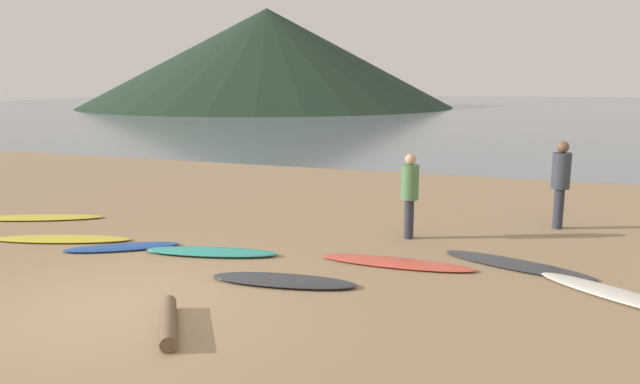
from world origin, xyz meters
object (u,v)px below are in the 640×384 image
surfboard_1 (62,239)px  surfboard_3 (211,252)px  surfboard_4 (283,280)px  person_0 (410,189)px  surfboard_0 (39,218)px  surfboard_5 (397,263)px  surfboard_2 (122,247)px  driftwood_log (169,322)px  surfboard_7 (620,295)px  person_1 (561,177)px  surfboard_6 (516,264)px

surfboard_1 → surfboard_3: bearing=-15.6°
surfboard_4 → person_0: (1.19, 3.18, 0.91)m
surfboard_3 → surfboard_1: bearing=170.3°
surfboard_0 → surfboard_3: size_ratio=1.16×
person_0 → surfboard_5: bearing=72.9°
surfboard_2 → driftwood_log: (2.83, -2.68, 0.06)m
surfboard_5 → surfboard_7: bearing=-9.2°
person_0 → driftwood_log: person_0 is taller
surfboard_2 → surfboard_3: (1.67, 0.25, 0.02)m
surfboard_0 → surfboard_4: bearing=-40.6°
surfboard_4 → surfboard_7: bearing=4.7°
person_0 → surfboard_7: bearing=125.2°
surfboard_2 → person_0: 5.35m
surfboard_1 → person_0: (6.06, 2.45, 0.92)m
surfboard_0 → person_1: person_1 is taller
surfboard_1 → surfboard_2: size_ratio=1.31×
surfboard_0 → person_0: person_0 is taller
surfboard_3 → driftwood_log: size_ratio=1.72×
surfboard_1 → surfboard_7: surfboard_7 is taller
surfboard_7 → person_0: person_0 is taller
surfboard_7 → surfboard_3: bearing=-145.0°
surfboard_1 → driftwood_log: 5.06m
driftwood_log → surfboard_7: bearing=30.4°
surfboard_3 → person_0: size_ratio=1.43×
surfboard_5 → surfboard_6: (1.83, 0.58, -0.00)m
surfboard_5 → surfboard_6: 1.93m
surfboard_7 → driftwood_log: 6.05m
surfboard_0 → surfboard_4: 6.94m
surfboard_3 → person_1: bearing=22.6°
surfboard_6 → person_0: person_0 is taller
surfboard_1 → surfboard_7: bearing=-17.3°
person_1 → surfboard_6: bearing=5.8°
surfboard_5 → surfboard_2: bearing=-172.3°
surfboard_1 → surfboard_3: 3.10m
surfboard_7 → person_1: size_ratio=1.38×
surfboard_2 → person_1: (7.30, 4.33, 1.01)m
surfboard_1 → person_1: person_1 is taller
surfboard_1 → surfboard_6: bearing=-9.9°
person_0 → person_1: size_ratio=0.91×
surfboard_3 → surfboard_5: size_ratio=0.92×
surfboard_5 → driftwood_log: (-1.98, -3.49, 0.06)m
surfboard_1 → surfboard_6: 8.17m
surfboard_3 → driftwood_log: (1.16, -2.94, 0.05)m
surfboard_2 → surfboard_0: bearing=124.0°
surfboard_2 → surfboard_5: (4.81, 0.80, 0.00)m
surfboard_3 → person_1: 7.03m
surfboard_2 → surfboard_5: bearing=-24.6°
surfboard_1 → driftwood_log: (4.25, -2.74, 0.06)m
surfboard_4 → surfboard_6: size_ratio=0.90×
person_0 → driftwood_log: size_ratio=1.20×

